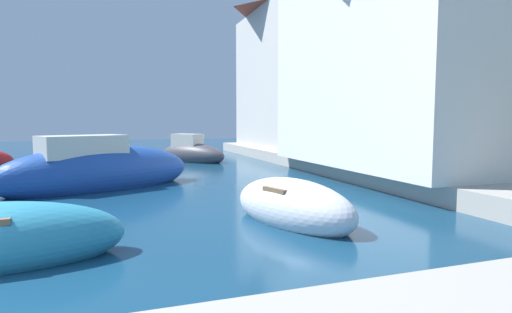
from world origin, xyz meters
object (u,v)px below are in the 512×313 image
object	(u,v)px
moored_boat_6	(292,207)
waterfront_building_main	(422,37)
moored_boat_0	(98,171)
moored_boat_7	(192,153)
waterfront_building_annex	(301,71)
moored_boat_2	(96,157)

from	to	relation	value
moored_boat_6	waterfront_building_main	distance (m)	9.29
moored_boat_0	moored_boat_6	bearing A→B (deg)	-81.10
moored_boat_7	waterfront_building_main	xyz separation A→B (m)	(6.46, -8.27, 4.41)
moored_boat_6	waterfront_building_annex	distance (m)	16.20
moored_boat_7	waterfront_building_main	distance (m)	11.38
moored_boat_6	waterfront_building_main	bearing A→B (deg)	-74.26
moored_boat_0	waterfront_building_main	xyz separation A→B (m)	(10.49, -1.12, 4.29)
waterfront_building_annex	moored_boat_6	bearing A→B (deg)	-115.80
moored_boat_0	waterfront_building_annex	xyz separation A→B (m)	(10.49, 8.44, 4.23)
moored_boat_7	waterfront_building_annex	world-z (taller)	waterfront_building_annex
waterfront_building_main	waterfront_building_annex	distance (m)	9.56
moored_boat_6	moored_boat_7	size ratio (longest dim) A/B	0.84
moored_boat_0	moored_boat_7	distance (m)	8.21
moored_boat_6	waterfront_building_main	size ratio (longest dim) A/B	0.35
waterfront_building_annex	moored_boat_2	bearing A→B (deg)	-170.17
waterfront_building_main	moored_boat_2	bearing A→B (deg)	144.54
waterfront_building_main	moored_boat_7	bearing A→B (deg)	127.99
moored_boat_6	moored_boat_7	distance (m)	12.75
moored_boat_6	moored_boat_7	world-z (taller)	moored_boat_7
moored_boat_0	waterfront_building_annex	bearing A→B (deg)	14.22
moored_boat_0	moored_boat_2	xyz separation A→B (m)	(-0.31, 6.57, -0.15)
moored_boat_0	moored_boat_2	bearing A→B (deg)	68.06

